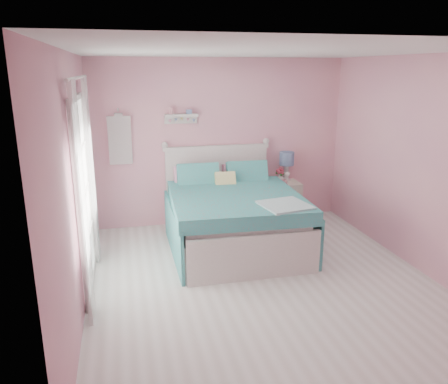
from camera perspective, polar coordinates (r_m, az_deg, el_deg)
name	(u,v)px	position (r m, az deg, el deg)	size (l,w,h in m)	color
floor	(263,281)	(5.30, 5.05, -11.55)	(4.50, 4.50, 0.00)	beige
room_shell	(266,149)	(4.78, 5.51, 5.57)	(4.50, 4.50, 4.50)	pink
bed	(232,217)	(6.13, 1.12, -3.33)	(1.79, 2.21, 1.26)	silver
nightstand	(285,201)	(7.26, 7.91, -1.19)	(0.45, 0.45, 0.65)	beige
table_lamp	(287,161)	(7.21, 8.19, 4.06)	(0.24, 0.24, 0.47)	white
vase	(280,178)	(7.17, 7.34, 1.88)	(0.13, 0.13, 0.14)	silver
teacup	(284,182)	(6.98, 7.83, 1.26)	(0.11, 0.11, 0.08)	pink
roses	(280,171)	(7.14, 7.36, 2.73)	(0.14, 0.11, 0.12)	#C9445A
wall_shelf	(181,116)	(6.74, -5.66, 9.81)	(0.50, 0.15, 0.25)	silver
hanging_dress	(120,140)	(6.72, -13.44, 6.56)	(0.34, 0.03, 0.72)	white
french_door	(84,196)	(5.06, -17.86, -0.49)	(0.04, 1.32, 2.16)	silver
curtain_near	(82,206)	(4.32, -18.00, -1.79)	(0.04, 0.40, 2.32)	white
curtain_far	(91,171)	(5.75, -16.93, 2.58)	(0.04, 0.40, 2.32)	white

